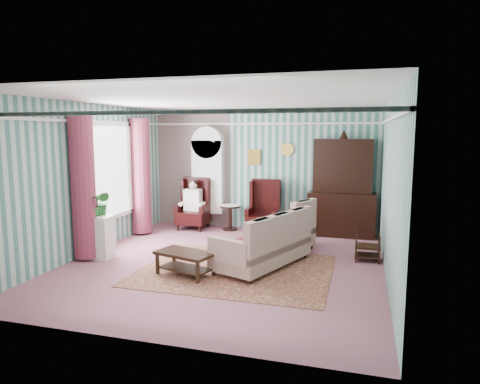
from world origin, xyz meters
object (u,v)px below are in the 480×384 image
(bookcase, at_px, (208,182))
(dresser_hutch, at_px, (342,185))
(wingback_right, at_px, (263,207))
(coffee_table, at_px, (185,264))
(plant_stand, at_px, (98,237))
(round_side_table, at_px, (230,218))
(seated_woman, at_px, (193,205))
(floral_armchair, at_px, (290,226))
(sofa, at_px, (263,238))
(wingback_left, at_px, (193,204))
(nest_table, at_px, (368,246))

(bookcase, xyz_separation_m, dresser_hutch, (3.25, -0.12, 0.06))
(wingback_right, xyz_separation_m, coffee_table, (-0.58, -3.22, -0.43))
(plant_stand, bearing_deg, round_side_table, 59.62)
(bookcase, height_order, seated_woman, bookcase)
(wingback_right, xyz_separation_m, seated_woman, (-1.75, 0.00, -0.04))
(seated_woman, distance_m, coffee_table, 3.45)
(bookcase, height_order, floral_armchair, bookcase)
(sofa, bearing_deg, round_side_table, 50.03)
(plant_stand, distance_m, coffee_table, 2.04)
(dresser_hutch, distance_m, sofa, 2.99)
(wingback_left, height_order, sofa, wingback_left)
(seated_woman, bearing_deg, bookcase, 57.34)
(plant_stand, bearing_deg, bookcase, 71.51)
(wingback_right, xyz_separation_m, plant_stand, (-2.55, -2.75, -0.22))
(nest_table, distance_m, sofa, 1.99)
(plant_stand, relative_size, sofa, 0.40)
(plant_stand, bearing_deg, dresser_hutch, 35.08)
(seated_woman, height_order, sofa, seated_woman)
(round_side_table, bearing_deg, plant_stand, -120.38)
(bookcase, distance_m, plant_stand, 3.39)
(seated_woman, bearing_deg, dresser_hutch, 4.41)
(dresser_hutch, bearing_deg, round_side_table, -177.36)
(bookcase, xyz_separation_m, seated_woman, (-0.25, -0.39, -0.53))
(coffee_table, bearing_deg, dresser_hutch, 56.31)
(nest_table, height_order, coffee_table, nest_table)
(floral_armchair, bearing_deg, wingback_right, 58.72)
(round_side_table, bearing_deg, wingback_right, -10.01)
(plant_stand, xyz_separation_m, sofa, (3.08, 0.37, 0.11))
(wingback_right, height_order, nest_table, wingback_right)
(bookcase, relative_size, coffee_table, 2.35)
(round_side_table, xyz_separation_m, sofa, (1.38, -2.53, 0.21))
(dresser_hutch, distance_m, coffee_table, 4.31)
(plant_stand, bearing_deg, coffee_table, -13.54)
(wingback_left, height_order, floral_armchair, wingback_left)
(wingback_left, relative_size, plant_stand, 1.56)
(nest_table, relative_size, coffee_table, 0.57)
(dresser_hutch, height_order, round_side_table, dresser_hutch)
(round_side_table, xyz_separation_m, floral_armchair, (1.66, -1.33, 0.17))
(sofa, bearing_deg, nest_table, -43.61)
(round_side_table, distance_m, sofa, 2.89)
(seated_woman, xyz_separation_m, plant_stand, (-0.80, -2.75, -0.19))
(bookcase, relative_size, plant_stand, 2.80)
(plant_stand, bearing_deg, wingback_left, 73.78)
(dresser_hutch, distance_m, wingback_left, 3.55)
(sofa, xyz_separation_m, coffee_table, (-1.11, -0.84, -0.32))
(bookcase, distance_m, coffee_table, 3.84)
(nest_table, xyz_separation_m, plant_stand, (-4.87, -1.20, 0.13))
(dresser_hutch, distance_m, plant_stand, 5.31)
(floral_armchair, bearing_deg, seated_woman, 89.42)
(seated_woman, relative_size, round_side_table, 1.97)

